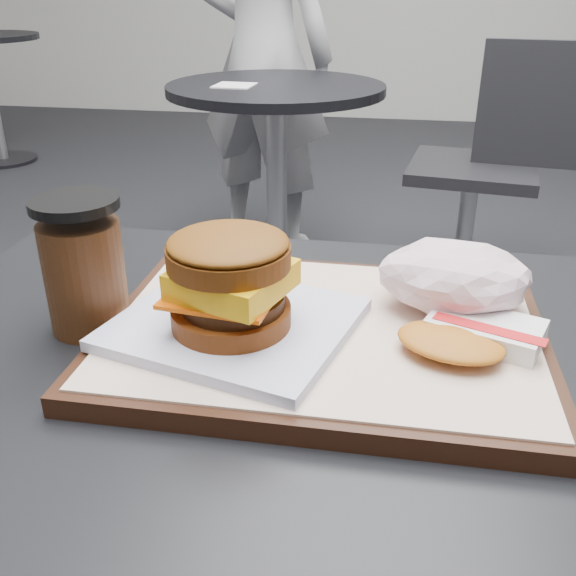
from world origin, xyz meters
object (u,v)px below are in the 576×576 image
Objects in this scene: serving_tray at (323,334)px; neighbor_chair at (495,155)px; coffee_cup at (84,270)px; neighbor_table at (276,146)px; patron at (263,56)px; breakfast_sandwich at (232,291)px; hash_brown at (470,335)px; customer_table at (316,546)px; crumpled_wrapper at (455,278)px.

neighbor_chair is at bearing 77.75° from serving_tray.
neighbor_chair is at bearing 71.27° from coffee_cup.
patron reaches higher than neighbor_table.
coffee_cup is at bearing -108.73° from neighbor_chair.
breakfast_sandwich is 0.30× the size of neighbor_table.
patron reaches higher than hash_brown.
coffee_cup reaches higher than hash_brown.
customer_table is 2.11× the size of serving_tray.
coffee_cup is (-0.22, -0.00, 0.05)m from serving_tray.
serving_tray is 0.22m from coffee_cup.
crumpled_wrapper is at bearing -73.50° from neighbor_table.
breakfast_sandwich is (-0.07, -0.03, 0.05)m from serving_tray.
neighbor_table is (-0.13, 1.60, -0.28)m from coffee_cup.
breakfast_sandwich is 0.26× the size of neighbor_chair.
customer_table is 2.20m from patron.
neighbor_chair is at bearing 80.99° from crumpled_wrapper.
breakfast_sandwich reaches higher than neighbor_chair.
serving_tray is at bearing 20.53° from breakfast_sandwich.
breakfast_sandwich is 0.14m from coffee_cup.
serving_tray reaches higher than neighbor_table.
hash_brown is 0.07m from crumpled_wrapper.
breakfast_sandwich reaches higher than serving_tray.
neighbor_table is at bearing 99.51° from breakfast_sandwich.
neighbor_chair is at bearing 81.66° from hash_brown.
coffee_cup is 0.17× the size of neighbor_table.
coffee_cup is (-0.22, 0.05, 0.24)m from customer_table.
patron reaches higher than customer_table.
serving_tray is 1.82m from neighbor_chair.
breakfast_sandwich reaches higher than customer_table.
coffee_cup is at bearing 166.58° from customer_table.
hash_brown is (0.12, 0.04, 0.22)m from customer_table.
patron is at bearing 102.99° from customer_table.
neighbor_table is 0.85× the size of neighbor_chair.
breakfast_sandwich is (-0.08, 0.03, 0.24)m from customer_table.
customer_table is at bearing -160.85° from hash_brown.
neighbor_table is at bearing -167.51° from neighbor_chair.
coffee_cup is 1.63m from neighbor_table.
crumpled_wrapper reaches higher than hash_brown.
neighbor_table is (-0.35, 1.59, -0.23)m from serving_tray.
crumpled_wrapper is 0.33m from coffee_cup.
neighbor_chair reaches higher than serving_tray.
customer_table is at bearing -13.42° from coffee_cup.
crumpled_wrapper is 0.15× the size of neighbor_chair.
breakfast_sandwich reaches higher than neighbor_table.
hash_brown is at bearing -81.50° from crumpled_wrapper.
coffee_cup is 2.10m from patron.
neighbor_chair is (0.38, 1.81, -0.07)m from customer_table.
patron is (-0.41, 2.11, -0.05)m from breakfast_sandwich.
hash_brown is 1.69m from neighbor_table.
neighbor_chair is at bearing 78.26° from customer_table.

